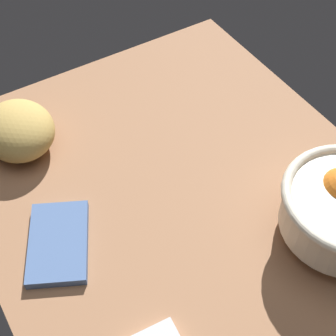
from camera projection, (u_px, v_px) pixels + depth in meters
ground_plane at (185, 202)px, 86.15cm from camera, size 80.95×66.22×3.00cm
bread_loaf at (18, 130)px, 89.27cm from camera, size 14.32×12.80×8.18cm
napkin_folded at (58, 243)px, 78.34cm from camera, size 16.89×14.47×1.54cm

